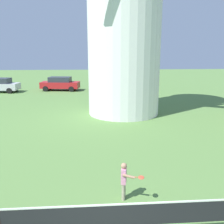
{
  "coord_description": "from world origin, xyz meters",
  "views": [
    {
      "loc": [
        -0.4,
        -3.46,
        4.36
      ],
      "look_at": [
        0.12,
        3.55,
        2.66
      ],
      "focal_mm": 40.03,
      "sensor_mm": 36.0,
      "label": 1
    }
  ],
  "objects_px": {
    "parked_car_red": "(60,84)",
    "parked_car_black": "(107,83)",
    "windmill": "(125,1)",
    "tennis_net": "(118,215)",
    "player_far": "(125,179)"
  },
  "relations": [
    {
      "from": "parked_car_black",
      "to": "windmill",
      "type": "bearing_deg",
      "value": -87.09
    },
    {
      "from": "player_far",
      "to": "tennis_net",
      "type": "bearing_deg",
      "value": -101.81
    },
    {
      "from": "parked_car_red",
      "to": "parked_car_black",
      "type": "bearing_deg",
      "value": 1.73
    },
    {
      "from": "windmill",
      "to": "parked_car_black",
      "type": "bearing_deg",
      "value": 92.91
    },
    {
      "from": "windmill",
      "to": "parked_car_red",
      "type": "distance_m",
      "value": 14.53
    },
    {
      "from": "tennis_net",
      "to": "windmill",
      "type": "bearing_deg",
      "value": 82.71
    },
    {
      "from": "tennis_net",
      "to": "parked_car_black",
      "type": "bearing_deg",
      "value": 87.57
    },
    {
      "from": "parked_car_red",
      "to": "tennis_net",
      "type": "bearing_deg",
      "value": -79.68
    },
    {
      "from": "windmill",
      "to": "player_far",
      "type": "relative_size",
      "value": 12.63
    },
    {
      "from": "parked_car_red",
      "to": "windmill",
      "type": "bearing_deg",
      "value": -62.26
    },
    {
      "from": "windmill",
      "to": "parked_car_red",
      "type": "bearing_deg",
      "value": 117.74
    },
    {
      "from": "tennis_net",
      "to": "parked_car_black",
      "type": "xyz_separation_m",
      "value": [
        1.03,
        24.15,
        0.12
      ]
    },
    {
      "from": "parked_car_red",
      "to": "parked_car_black",
      "type": "relative_size",
      "value": 1.12
    },
    {
      "from": "parked_car_red",
      "to": "parked_car_black",
      "type": "height_order",
      "value": "same"
    },
    {
      "from": "player_far",
      "to": "parked_car_red",
      "type": "bearing_deg",
      "value": 101.97
    }
  ]
}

